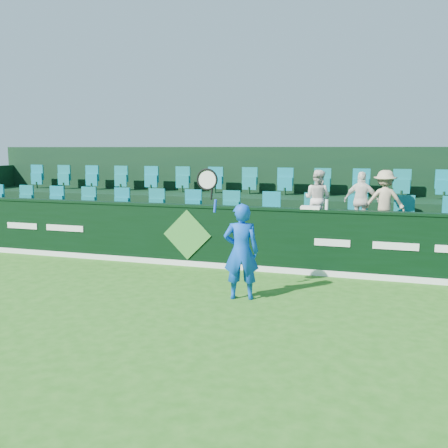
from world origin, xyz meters
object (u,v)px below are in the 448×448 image
(spectator_middle, at_px, (361,201))
(towel, at_px, (311,208))
(spectator_left, at_px, (317,199))
(tennis_player, at_px, (241,250))
(drinks_bottle, at_px, (327,204))
(spectator_right, at_px, (385,201))

(spectator_middle, distance_m, towel, 1.47)
(towel, bearing_deg, spectator_left, 89.72)
(tennis_player, xyz_separation_m, towel, (0.90, 2.06, 0.53))
(towel, xyz_separation_m, drinks_bottle, (0.32, 0.00, 0.07))
(spectator_left, distance_m, spectator_right, 1.43)
(towel, height_order, drinks_bottle, drinks_bottle)
(spectator_left, xyz_separation_m, spectator_middle, (0.95, 0.00, -0.01))
(spectator_middle, bearing_deg, spectator_right, -171.53)
(tennis_player, distance_m, drinks_bottle, 2.47)
(spectator_middle, xyz_separation_m, towel, (-0.96, -1.12, -0.05))
(spectator_left, bearing_deg, spectator_right, -157.04)
(spectator_left, distance_m, drinks_bottle, 1.16)
(towel, distance_m, drinks_bottle, 0.33)
(tennis_player, height_order, spectator_middle, tennis_player)
(tennis_player, height_order, drinks_bottle, tennis_player)
(spectator_middle, distance_m, drinks_bottle, 1.29)
(spectator_left, xyz_separation_m, towel, (-0.01, -1.12, -0.07))
(spectator_middle, bearing_deg, tennis_player, 68.16)
(tennis_player, relative_size, spectator_right, 1.73)
(towel, relative_size, drinks_bottle, 1.88)
(spectator_right, bearing_deg, spectator_left, -3.31)
(spectator_left, distance_m, spectator_middle, 0.95)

